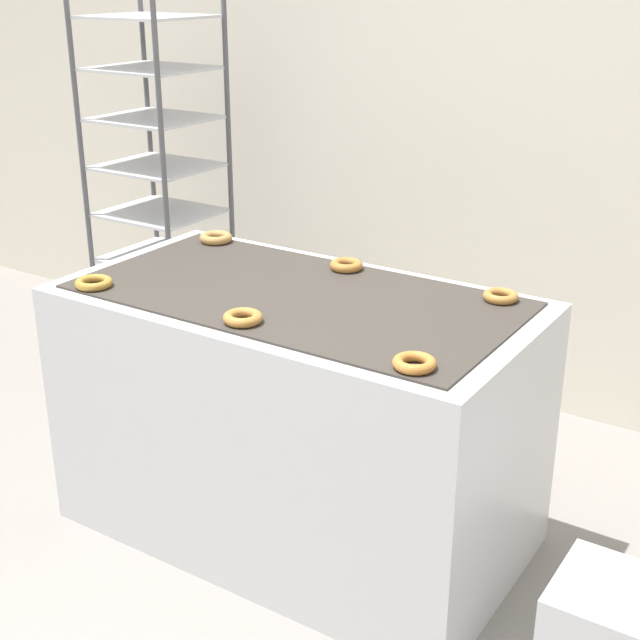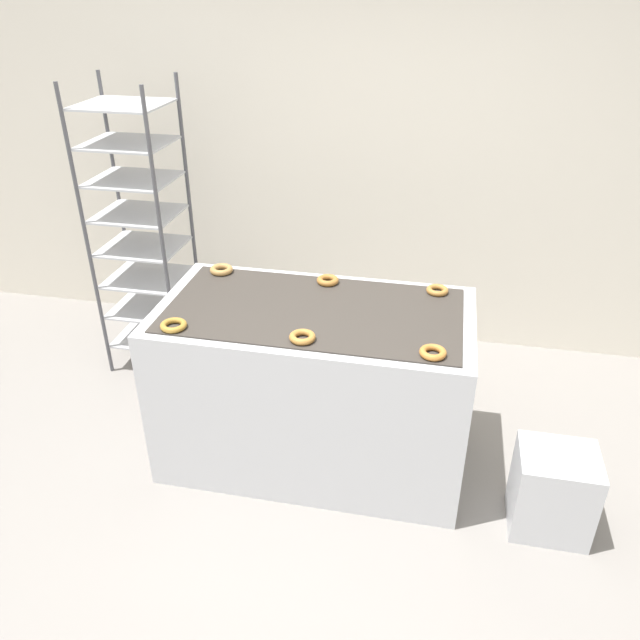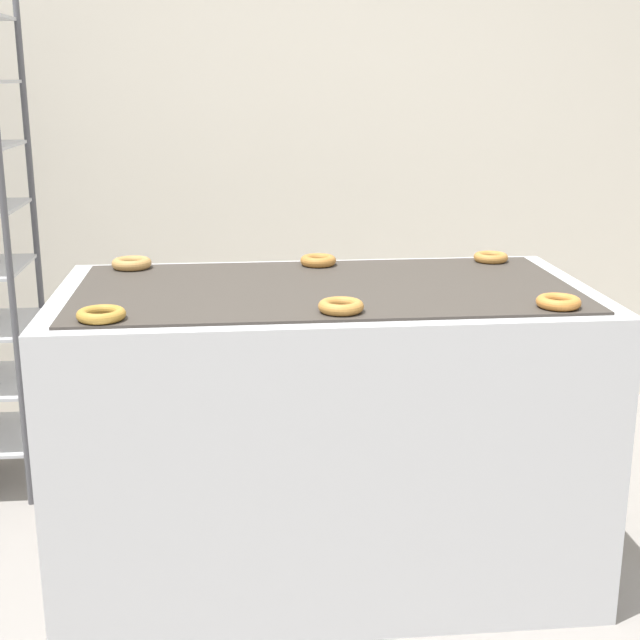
% 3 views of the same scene
% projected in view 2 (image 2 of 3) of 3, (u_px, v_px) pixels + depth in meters
% --- Properties ---
extents(ground_plane, '(14.00, 14.00, 0.00)m').
position_uv_depth(ground_plane, '(285.00, 543.00, 2.99)').
color(ground_plane, gray).
extents(wall_back, '(8.00, 0.05, 2.80)m').
position_uv_depth(wall_back, '(360.00, 144.00, 4.12)').
color(wall_back, silver).
rests_on(wall_back, ground_plane).
extents(fryer_machine, '(1.60, 0.86, 0.92)m').
position_uv_depth(fryer_machine, '(314.00, 385.00, 3.35)').
color(fryer_machine, silver).
rests_on(fryer_machine, ground_plane).
extents(baking_rack_cart, '(0.52, 0.48, 1.88)m').
position_uv_depth(baking_rack_cart, '(141.00, 231.00, 3.96)').
color(baking_rack_cart, '#4C4C51').
rests_on(baking_rack_cart, ground_plane).
extents(glaze_bin, '(0.37, 0.32, 0.44)m').
position_uv_depth(glaze_bin, '(552.00, 491.00, 2.99)').
color(glaze_bin, silver).
rests_on(glaze_bin, ground_plane).
extents(donut_near_left, '(0.13, 0.13, 0.03)m').
position_uv_depth(donut_near_left, '(174.00, 325.00, 2.95)').
color(donut_near_left, '#A57A2E').
rests_on(donut_near_left, fryer_machine).
extents(donut_near_center, '(0.12, 0.12, 0.03)m').
position_uv_depth(donut_near_center, '(302.00, 337.00, 2.86)').
color(donut_near_center, '#AE7735').
rests_on(donut_near_center, fryer_machine).
extents(donut_near_right, '(0.12, 0.12, 0.03)m').
position_uv_depth(donut_near_right, '(433.00, 352.00, 2.74)').
color(donut_near_right, '#BC7631').
rests_on(donut_near_right, fryer_machine).
extents(donut_far_left, '(0.13, 0.13, 0.03)m').
position_uv_depth(donut_far_left, '(221.00, 270.00, 3.49)').
color(donut_far_left, '#AA7D43').
rests_on(donut_far_left, fryer_machine).
extents(donut_far_center, '(0.12, 0.12, 0.03)m').
position_uv_depth(donut_far_center, '(328.00, 280.00, 3.37)').
color(donut_far_center, '#A86D2F').
rests_on(donut_far_center, fryer_machine).
extents(donut_far_right, '(0.12, 0.12, 0.03)m').
position_uv_depth(donut_far_right, '(437.00, 290.00, 3.27)').
color(donut_far_right, '#AC7535').
rests_on(donut_far_right, fryer_machine).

